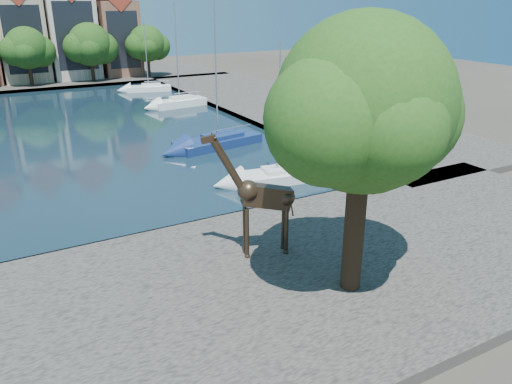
# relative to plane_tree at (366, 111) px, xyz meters

# --- Properties ---
(ground) EXTENTS (160.00, 160.00, 0.00)m
(ground) POSITION_rel_plane_tree_xyz_m (-7.62, 9.01, -7.67)
(ground) COLOR #38332B
(ground) RESTS_ON ground
(water_basin) EXTENTS (38.00, 50.00, 0.08)m
(water_basin) POSITION_rel_plane_tree_xyz_m (-7.62, 33.01, -7.63)
(water_basin) COLOR black
(water_basin) RESTS_ON ground
(near_quay) EXTENTS (50.00, 14.00, 0.50)m
(near_quay) POSITION_rel_plane_tree_xyz_m (-7.62, 2.01, -7.42)
(near_quay) COLOR #555149
(near_quay) RESTS_ON ground
(far_quay) EXTENTS (60.00, 16.00, 0.50)m
(far_quay) POSITION_rel_plane_tree_xyz_m (-7.62, 65.01, -7.42)
(far_quay) COLOR #555149
(far_quay) RESTS_ON ground
(right_quay) EXTENTS (14.00, 52.00, 0.50)m
(right_quay) POSITION_rel_plane_tree_xyz_m (17.38, 33.01, -7.42)
(right_quay) COLOR #555149
(right_quay) RESTS_ON ground
(plane_tree) EXTENTS (8.32, 6.40, 10.62)m
(plane_tree) POSITION_rel_plane_tree_xyz_m (0.00, 0.00, 0.00)
(plane_tree) COLOR #332114
(plane_tree) RESTS_ON near_quay
(townhouse_east_inner) EXTENTS (5.94, 9.18, 15.79)m
(townhouse_east_inner) POSITION_rel_plane_tree_xyz_m (-5.62, 64.99, 0.06)
(townhouse_east_inner) COLOR tan
(townhouse_east_inner) RESTS_ON far_quay
(townhouse_east_mid) EXTENTS (6.43, 9.18, 16.65)m
(townhouse_east_mid) POSITION_rel_plane_tree_xyz_m (0.88, 64.99, 0.43)
(townhouse_east_mid) COLOR beige
(townhouse_east_mid) RESTS_ON far_quay
(townhouse_east_end) EXTENTS (5.44, 9.18, 14.43)m
(townhouse_east_end) POSITION_rel_plane_tree_xyz_m (7.38, 64.99, -0.56)
(townhouse_east_end) COLOR brown
(townhouse_east_end) RESTS_ON far_quay
(far_tree_mid_east) EXTENTS (7.02, 5.40, 7.52)m
(far_tree_mid_east) POSITION_rel_plane_tree_xyz_m (-5.52, 59.50, -2.54)
(far_tree_mid_east) COLOR #332114
(far_tree_mid_east) RESTS_ON far_quay
(far_tree_east) EXTENTS (7.54, 5.80, 7.84)m
(far_tree_east) POSITION_rel_plane_tree_xyz_m (2.49, 59.50, -2.43)
(far_tree_east) COLOR #332114
(far_tree_east) RESTS_ON far_quay
(far_tree_far_east) EXTENTS (6.76, 5.20, 7.36)m
(far_tree_far_east) POSITION_rel_plane_tree_xyz_m (10.48, 59.50, -2.60)
(far_tree_far_east) COLOR #332114
(far_tree_far_east) RESTS_ON far_quay
(giraffe_statue) EXTENTS (3.94, 1.48, 5.70)m
(giraffe_statue) POSITION_rel_plane_tree_xyz_m (-1.93, 4.21, -4.37)
(giraffe_statue) COLOR #332619
(giraffe_statue) RESTS_ON near_quay
(sailboat_right_a) EXTENTS (6.44, 3.04, 8.83)m
(sailboat_right_a) POSITION_rel_plane_tree_xyz_m (4.38, 13.01, -7.10)
(sailboat_right_a) COLOR silver
(sailboat_right_a) RESTS_ON water_basin
(sailboat_right_b) EXTENTS (7.57, 3.75, 11.41)m
(sailboat_right_b) POSITION_rel_plane_tree_xyz_m (4.38, 22.44, -7.04)
(sailboat_right_b) COLOR navy
(sailboat_right_b) RESTS_ON water_basin
(sailboat_right_c) EXTENTS (6.13, 2.74, 10.93)m
(sailboat_right_c) POSITION_rel_plane_tree_xyz_m (7.38, 39.10, -6.97)
(sailboat_right_c) COLOR white
(sailboat_right_c) RESTS_ON water_basin
(sailboat_right_d) EXTENTS (5.87, 3.23, 8.59)m
(sailboat_right_d) POSITION_rel_plane_tree_xyz_m (7.38, 50.31, -7.09)
(sailboat_right_d) COLOR white
(sailboat_right_d) RESTS_ON water_basin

